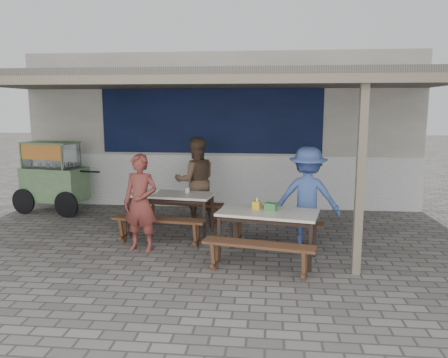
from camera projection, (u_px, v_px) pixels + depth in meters
name	position (u px, v px, depth m)	size (l,w,h in m)	color
ground	(199.00, 247.00, 7.21)	(60.00, 60.00, 0.00)	slate
back_wall	(222.00, 131.00, 10.44)	(9.00, 1.28, 3.50)	beige
warung_roof	(207.00, 82.00, 7.64)	(9.00, 4.21, 2.81)	#56504A
table_left	(171.00, 198.00, 7.86)	(1.57, 0.85, 0.75)	white
bench_left_street	(159.00, 224.00, 7.31)	(1.63, 0.47, 0.45)	brown
bench_left_wall	(182.00, 208.00, 8.52)	(1.63, 0.47, 0.45)	brown
table_right	(268.00, 216.00, 6.53)	(1.58, 1.03, 0.75)	white
bench_right_street	(258.00, 251.00, 5.98)	(1.58, 0.58, 0.45)	brown
bench_right_wall	(275.00, 227.00, 7.19)	(1.58, 0.58, 0.45)	brown
vendor_cart	(53.00, 174.00, 9.50)	(1.99, 1.01, 1.54)	#7A9865
patron_street_side	(141.00, 203.00, 6.94)	(0.57, 0.37, 1.57)	brown
patron_wall_side	(196.00, 181.00, 8.59)	(0.83, 0.64, 1.70)	brown
patron_right_table	(307.00, 197.00, 7.18)	(1.07, 0.61, 1.65)	#405A9E
tissue_box	(257.00, 205.00, 6.68)	(0.12, 0.12, 0.12)	gold
donation_box	(271.00, 207.00, 6.55)	(0.17, 0.12, 0.12)	#357839
condiment_jar	(187.00, 190.00, 7.93)	(0.08, 0.08, 0.09)	silver
condiment_bowl	(155.00, 191.00, 7.93)	(0.17, 0.17, 0.04)	white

